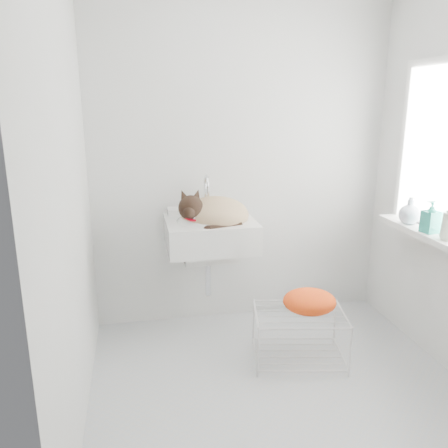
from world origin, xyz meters
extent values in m
cube|color=#B4B9BE|center=(0.00, 0.00, 0.00)|extent=(2.20, 2.00, 0.02)
cube|color=silver|center=(0.00, 1.00, 1.25)|extent=(2.20, 0.02, 2.50)
cube|color=silver|center=(-1.10, 0.00, 1.25)|extent=(0.02, 2.00, 2.50)
cube|color=white|center=(1.09, 0.20, 1.35)|extent=(0.01, 0.80, 1.00)
cube|color=white|center=(1.07, 0.20, 1.35)|extent=(0.04, 0.90, 1.10)
cube|color=white|center=(1.01, 0.20, 0.83)|extent=(0.16, 0.88, 0.04)
cube|color=white|center=(-0.28, 0.74, 0.85)|extent=(0.61, 0.53, 0.24)
ellipsoid|color=#A17958|center=(-0.25, 0.73, 0.88)|extent=(0.46, 0.40, 0.23)
sphere|color=black|center=(-0.43, 0.66, 0.99)|extent=(0.17, 0.17, 0.17)
torus|color=#AD000F|center=(-0.41, 0.65, 0.94)|extent=(0.15, 0.15, 0.07)
cube|color=silver|center=(0.21, 0.25, 0.15)|extent=(0.63, 0.50, 0.34)
ellipsoid|color=orange|center=(0.27, 0.25, 0.37)|extent=(0.39, 0.31, 0.14)
imported|color=silver|center=(1.00, -0.01, 0.85)|extent=(0.10, 0.10, 0.19)
imported|color=#1D8273|center=(1.00, 0.16, 0.85)|extent=(0.10, 0.10, 0.20)
imported|color=silver|center=(1.00, 0.38, 0.85)|extent=(0.19, 0.19, 0.18)
camera|label=1|loc=(-0.78, -2.23, 1.64)|focal=36.24mm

